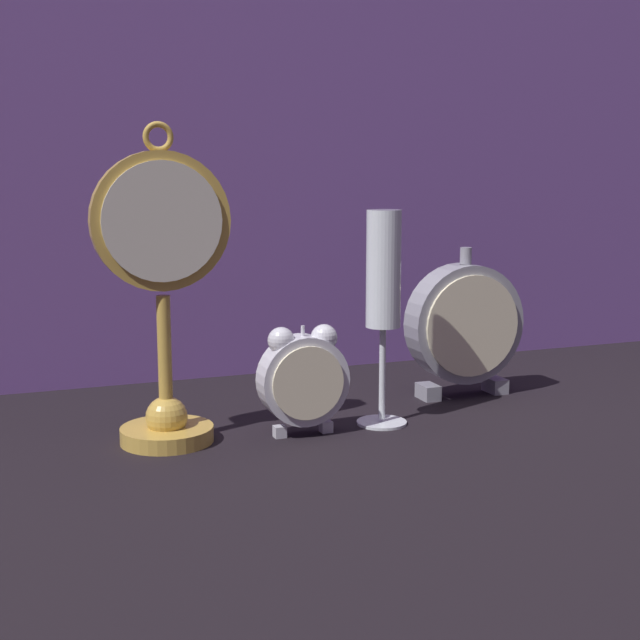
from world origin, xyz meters
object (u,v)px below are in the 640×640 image
Objects in this scene: mantel_clock_silver at (464,325)px; champagne_flute at (383,287)px; pocket_watch_on_stand at (163,299)px; alarm_clock_twin_bell at (303,375)px.

champagne_flute is (-0.14, -0.07, 0.06)m from mantel_clock_silver.
champagne_flute reaches higher than mantel_clock_silver.
champagne_flute is (0.23, -0.02, 0.00)m from pocket_watch_on_stand.
alarm_clock_twin_bell is at bearing -160.74° from mantel_clock_silver.
champagne_flute is at bearing 4.75° from alarm_clock_twin_bell.
pocket_watch_on_stand is 1.76× the size of mantel_clock_silver.
pocket_watch_on_stand is 0.23m from champagne_flute.
mantel_clock_silver is at bearing 8.63° from pocket_watch_on_stand.
champagne_flute is at bearing -4.48° from pocket_watch_on_stand.
mantel_clock_silver is (0.24, 0.08, 0.02)m from alarm_clock_twin_bell.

